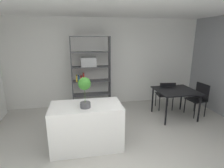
{
  "coord_description": "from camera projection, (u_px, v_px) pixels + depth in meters",
  "views": [
    {
      "loc": [
        -0.59,
        -2.65,
        2.17
      ],
      "look_at": [
        0.13,
        1.05,
        1.15
      ],
      "focal_mm": 28.55,
      "sensor_mm": 36.0,
      "label": 1
    }
  ],
  "objects": [
    {
      "name": "ground_plane",
      "position": [
        116.0,
        161.0,
        3.19
      ],
      "size": [
        9.26,
        9.26,
        0.0
      ],
      "primitive_type": "plane",
      "color": "beige"
    },
    {
      "name": "back_partition",
      "position": [
        97.0,
        63.0,
        5.57
      ],
      "size": [
        6.73,
        0.06,
        2.7
      ],
      "primitive_type": "cube",
      "color": "white",
      "rests_on": "ground_plane"
    },
    {
      "name": "kitchen_island",
      "position": [
        87.0,
        126.0,
        3.52
      ],
      "size": [
        1.37,
        0.73,
        0.89
      ],
      "primitive_type": "cube",
      "color": "white",
      "rests_on": "ground_plane"
    },
    {
      "name": "potted_plant_on_island",
      "position": [
        85.0,
        89.0,
        3.19
      ],
      "size": [
        0.23,
        0.23,
        0.57
      ],
      "color": "#4C4C51",
      "rests_on": "kitchen_island"
    },
    {
      "name": "open_bookshelf",
      "position": [
        90.0,
        71.0,
        5.24
      ],
      "size": [
        1.13,
        0.33,
        2.16
      ],
      "color": "#4C4C51",
      "rests_on": "ground_plane"
    },
    {
      "name": "dining_table",
      "position": [
        176.0,
        93.0,
        4.77
      ],
      "size": [
        1.04,
        0.95,
        0.77
      ],
      "color": "black",
      "rests_on": "ground_plane"
    },
    {
      "name": "dining_chair_window_side",
      "position": [
        199.0,
        96.0,
        4.96
      ],
      "size": [
        0.46,
        0.5,
        0.9
      ],
      "rotation": [
        0.0,
        0.0,
        -1.46
      ],
      "color": "black",
      "rests_on": "ground_plane"
    },
    {
      "name": "dining_chair_far",
      "position": [
        166.0,
        93.0,
        5.29
      ],
      "size": [
        0.51,
        0.5,
        0.86
      ],
      "rotation": [
        0.0,
        0.0,
        3.01
      ],
      "color": "black",
      "rests_on": "ground_plane"
    }
  ]
}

